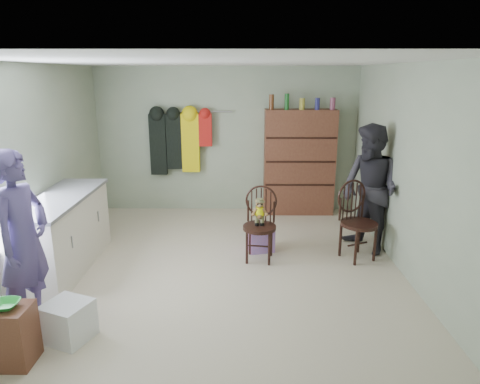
{
  "coord_description": "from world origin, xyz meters",
  "views": [
    {
      "loc": [
        0.29,
        -4.93,
        2.37
      ],
      "look_at": [
        0.25,
        0.2,
        0.95
      ],
      "focal_mm": 32.0,
      "sensor_mm": 36.0,
      "label": 1
    }
  ],
  "objects_px": {
    "chair_front": "(260,219)",
    "chair_far": "(356,217)",
    "counter": "(62,233)",
    "dresser": "(299,162)"
  },
  "relations": [
    {
      "from": "counter",
      "to": "dresser",
      "type": "distance_m",
      "value": 3.96
    },
    {
      "from": "chair_front",
      "to": "chair_far",
      "type": "distance_m",
      "value": 1.27
    },
    {
      "from": "chair_far",
      "to": "dresser",
      "type": "bearing_deg",
      "value": 80.51
    },
    {
      "from": "counter",
      "to": "chair_far",
      "type": "distance_m",
      "value": 3.74
    },
    {
      "from": "chair_front",
      "to": "chair_far",
      "type": "height_order",
      "value": "chair_far"
    },
    {
      "from": "chair_front",
      "to": "dresser",
      "type": "height_order",
      "value": "dresser"
    },
    {
      "from": "counter",
      "to": "chair_front",
      "type": "height_order",
      "value": "chair_front"
    },
    {
      "from": "chair_far",
      "to": "chair_front",
      "type": "bearing_deg",
      "value": 157.71
    },
    {
      "from": "counter",
      "to": "chair_front",
      "type": "relative_size",
      "value": 1.92
    },
    {
      "from": "chair_front",
      "to": "chair_far",
      "type": "relative_size",
      "value": 0.93
    }
  ]
}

